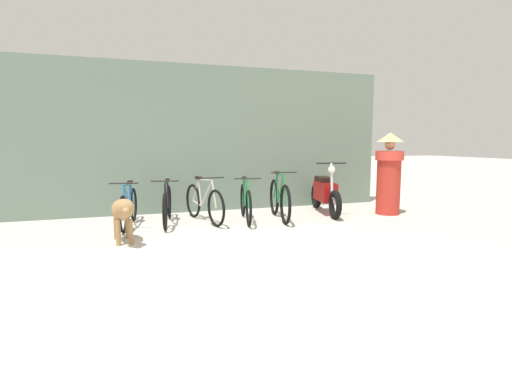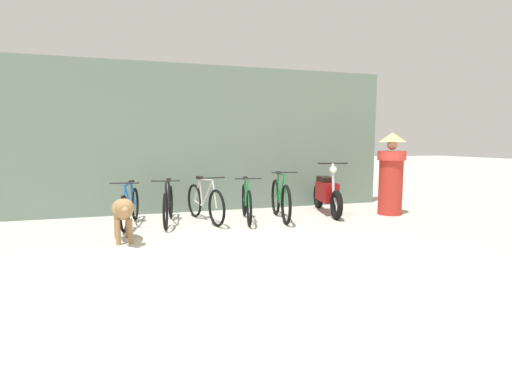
% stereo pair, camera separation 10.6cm
% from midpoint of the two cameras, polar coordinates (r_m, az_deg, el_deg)
% --- Properties ---
extents(ground_plane, '(60.00, 60.00, 0.00)m').
position_cam_midpoint_polar(ground_plane, '(5.08, -0.90, -9.23)').
color(ground_plane, '#B7B2A5').
extents(shop_wall_back, '(8.33, 0.20, 2.97)m').
position_cam_midpoint_polar(shop_wall_back, '(8.34, -8.04, 7.46)').
color(shop_wall_back, slate).
rests_on(shop_wall_back, ground).
extents(bicycle_0, '(0.46, 1.62, 0.79)m').
position_cam_midpoint_polar(bicycle_0, '(7.16, -17.18, -2.05)').
color(bicycle_0, black).
rests_on(bicycle_0, ground).
extents(bicycle_1, '(0.46, 1.67, 0.80)m').
position_cam_midpoint_polar(bicycle_1, '(7.20, -12.01, -1.77)').
color(bicycle_1, black).
rests_on(bicycle_1, ground).
extents(bicycle_2, '(0.51, 1.62, 0.83)m').
position_cam_midpoint_polar(bicycle_2, '(7.25, -6.91, -1.54)').
color(bicycle_2, black).
rests_on(bicycle_2, ground).
extents(bicycle_3, '(0.47, 1.60, 0.82)m').
position_cam_midpoint_polar(bicycle_3, '(7.26, -0.95, -1.51)').
color(bicycle_3, black).
rests_on(bicycle_3, ground).
extents(bicycle_4, '(0.46, 1.66, 0.91)m').
position_cam_midpoint_polar(bicycle_4, '(7.42, 3.93, -1.09)').
color(bicycle_4, black).
rests_on(bicycle_4, ground).
extents(motorcycle, '(0.60, 1.83, 1.04)m').
position_cam_midpoint_polar(motorcycle, '(8.14, 10.45, -0.21)').
color(motorcycle, black).
rests_on(motorcycle, ground).
extents(stray_dog, '(0.35, 1.15, 0.68)m').
position_cam_midpoint_polar(stray_dog, '(5.97, -18.01, -2.53)').
color(stray_dog, '#997247').
rests_on(stray_dog, ground).
extents(person_in_robes, '(0.75, 0.75, 1.62)m').
position_cam_midpoint_polar(person_in_robes, '(8.31, 19.08, 2.70)').
color(person_in_robes, '#B72D23').
rests_on(person_in_robes, ground).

